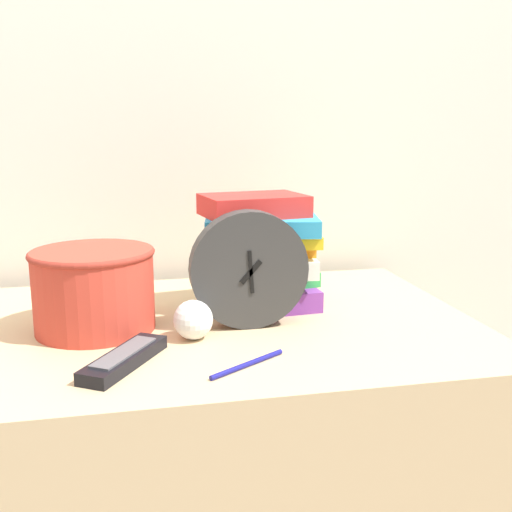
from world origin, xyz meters
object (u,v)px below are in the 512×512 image
Objects in this scene: desk_clock at (249,270)px; basket at (94,287)px; pen at (248,364)px; tv_remote at (124,359)px; crumpled_paper_ball at (193,320)px; book_stack at (260,250)px.

basket is (-0.27, 0.04, -0.03)m from desk_clock.
basket is 0.33m from pen.
desk_clock is 1.19× the size of tv_remote.
desk_clock is at bearing 32.12° from tv_remote.
crumpled_paper_ball is at bearing 39.55° from tv_remote.
desk_clock is 3.13× the size of crumpled_paper_ball.
desk_clock reaches higher than tv_remote.
crumpled_paper_ball is at bearing -157.62° from desk_clock.
book_stack reaches higher than crumpled_paper_ball.
tv_remote is at bearing 166.59° from pen.
desk_clock is 0.85× the size of book_stack.
desk_clock is at bearing -111.27° from book_stack.
basket is 1.71× the size of pen.
crumpled_paper_ball is 0.16m from pen.
pen is at bearing -43.89° from basket.
tv_remote is 0.19m from pen.
desk_clock reaches higher than crumpled_paper_ball.
book_stack reaches higher than basket.
basket is 0.20m from tv_remote.
tv_remote is (-0.22, -0.14, -0.10)m from desk_clock.
book_stack is 0.39m from tv_remote.
basket is at bearing 152.74° from crumpled_paper_ball.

